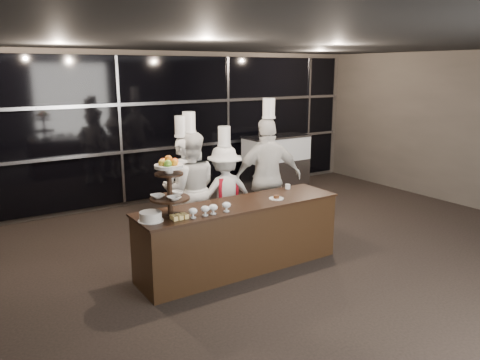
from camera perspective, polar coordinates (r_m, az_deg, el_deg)
room at (r=5.67m, az=14.47°, el=1.25°), size 10.00×10.00×10.00m
window_wall at (r=9.65m, az=-7.68°, el=6.45°), size 8.60×0.10×2.80m
buffet_counter at (r=6.33m, az=-0.03°, el=-6.80°), size 2.84×0.74×0.92m
display_stand at (r=5.61m, az=-8.62°, el=-0.27°), size 0.48×0.48×0.74m
compotes at (r=5.69m, az=-3.73°, el=-3.46°), size 0.58×0.11×0.12m
layer_cake at (r=5.56m, az=-10.85°, el=-4.39°), size 0.30×0.30×0.11m
pastry_squares at (r=5.59m, az=-7.41°, el=-4.45°), size 0.20×0.13×0.05m
small_plate at (r=6.40m, az=4.45°, el=-2.19°), size 0.20×0.20×0.05m
chef_cup at (r=6.95m, az=5.83°, el=-0.80°), size 0.08×0.08×0.07m
display_case at (r=10.31m, az=4.43°, el=2.38°), size 1.46×0.64×1.24m
chef_a at (r=7.14m, az=-6.96°, el=-1.16°), size 0.73×0.62×1.98m
chef_b at (r=7.14m, az=-6.04°, el=-1.01°), size 1.02×0.91×2.04m
chef_c at (r=7.30m, az=-1.88°, el=-1.57°), size 1.04×0.68×1.81m
chef_d at (r=7.43m, az=3.41°, el=0.31°), size 1.21×0.75×2.22m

